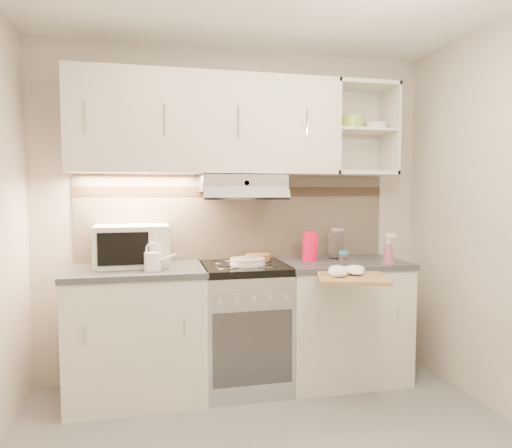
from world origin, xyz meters
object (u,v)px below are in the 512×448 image
at_px(watering_can, 154,260).
at_px(plate_stack, 247,262).
at_px(electric_range, 244,326).
at_px(microwave, 132,245).
at_px(pink_pitcher, 310,246).
at_px(spray_bottle, 389,251).
at_px(glass_jar, 336,243).
at_px(cutting_board, 352,278).

bearing_deg(watering_can, plate_stack, 28.32).
height_order(electric_range, microwave, microwave).
bearing_deg(pink_pitcher, plate_stack, -144.54).
height_order(plate_stack, spray_bottle, spray_bottle).
xyz_separation_m(microwave, plate_stack, (0.80, -0.15, -0.12)).
bearing_deg(microwave, plate_stack, -13.19).
height_order(plate_stack, glass_jar, glass_jar).
xyz_separation_m(glass_jar, spray_bottle, (0.26, -0.35, -0.03)).
bearing_deg(cutting_board, glass_jar, 93.53).
relative_size(glass_jar, spray_bottle, 1.01).
relative_size(electric_range, microwave, 1.73).
distance_m(pink_pitcher, glass_jar, 0.24).
distance_m(watering_can, plate_stack, 0.66).
distance_m(electric_range, spray_bottle, 1.17).
bearing_deg(pink_pitcher, spray_bottle, -7.14).
relative_size(electric_range, glass_jar, 3.75).
height_order(spray_bottle, cutting_board, spray_bottle).
height_order(plate_stack, pink_pitcher, pink_pitcher).
bearing_deg(plate_stack, watering_can, -171.51).
bearing_deg(electric_range, glass_jar, 9.39).
height_order(microwave, plate_stack, microwave).
distance_m(electric_range, microwave, 0.99).
relative_size(microwave, spray_bottle, 2.18).
relative_size(microwave, plate_stack, 2.08).
bearing_deg(glass_jar, cutting_board, -103.84).
bearing_deg(pink_pitcher, cutting_board, -58.91).
relative_size(electric_range, pink_pitcher, 4.03).
relative_size(watering_can, pink_pitcher, 0.97).
distance_m(pink_pitcher, spray_bottle, 0.57).
bearing_deg(cutting_board, electric_range, 156.60).
distance_m(microwave, spray_bottle, 1.83).
height_order(microwave, watering_can, microwave).
bearing_deg(glass_jar, watering_can, -169.60).
bearing_deg(microwave, pink_pitcher, -4.54).
height_order(electric_range, plate_stack, plate_stack).
bearing_deg(microwave, spray_bottle, -13.25).
xyz_separation_m(electric_range, microwave, (-0.78, 0.12, 0.59)).
distance_m(microwave, glass_jar, 1.54).
xyz_separation_m(electric_range, pink_pitcher, (0.52, 0.07, 0.56)).
height_order(microwave, glass_jar, microwave).
height_order(pink_pitcher, glass_jar, glass_jar).
xyz_separation_m(microwave, pink_pitcher, (1.31, -0.04, -0.03)).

